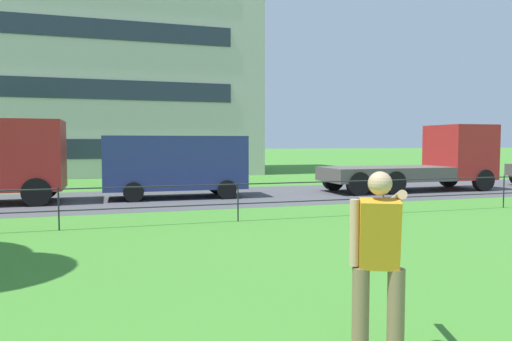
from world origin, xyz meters
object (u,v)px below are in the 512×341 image
flatbed_truck_left (430,161)px  apartment_building_background (34,15)px  panel_van_center (176,163)px  person_thrower (379,258)px

flatbed_truck_left → apartment_building_background: 25.52m
panel_van_center → apartment_building_background: 19.55m
apartment_building_background → flatbed_truck_left: bearing=-43.6°
person_thrower → apartment_building_background: size_ratio=0.06×
person_thrower → apartment_building_background: 31.69m
flatbed_truck_left → apartment_building_background: bearing=136.4°
flatbed_truck_left → apartment_building_background: (-17.33, 16.50, 8.88)m
flatbed_truck_left → panel_van_center: bearing=178.0°
person_thrower → flatbed_truck_left: size_ratio=0.24×
person_thrower → apartment_building_background: (-6.72, 29.59, 9.16)m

